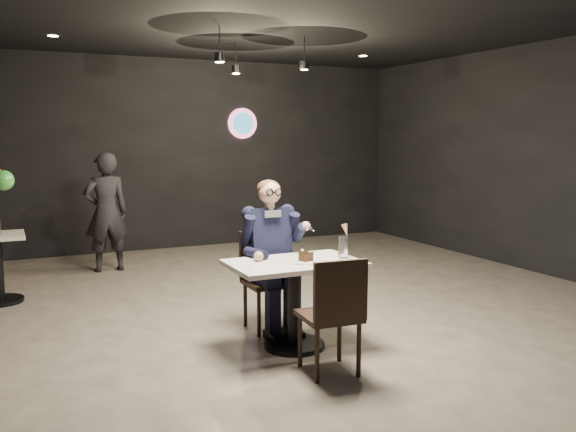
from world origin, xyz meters
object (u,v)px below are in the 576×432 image
chair_near (329,314)px  main_table (294,305)px  passerby (106,212)px  seated_man (269,253)px  sundae_glass (343,247)px  chair_far (269,281)px

chair_near → main_table: bearing=94.8°
chair_near → passerby: bearing=107.3°
seated_man → sundae_glass: 0.75m
chair_near → sundae_glass: bearing=56.3°
chair_near → passerby: 4.46m
seated_man → passerby: size_ratio=0.91×
chair_far → main_table: bearing=-90.0°
sundae_glass → seated_man: bearing=126.7°
chair_near → sundae_glass: (0.44, 0.56, 0.38)m
chair_far → chair_near: 1.16m
main_table → sundae_glass: (0.44, -0.05, 0.47)m
sundae_glass → passerby: (-1.41, 3.78, -0.05)m
seated_man → sundae_glass: size_ratio=7.84×
main_table → passerby: size_ratio=0.69×
sundae_glass → main_table: bearing=174.1°
main_table → chair_near: size_ratio=1.20×
sundae_glass → passerby: size_ratio=0.12×
chair_far → passerby: (-0.97, 3.19, 0.33)m
chair_far → chair_near: size_ratio=1.00×
seated_man → main_table: bearing=-90.0°
seated_man → chair_far: bearing=0.0°
chair_near → seated_man: size_ratio=0.64×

